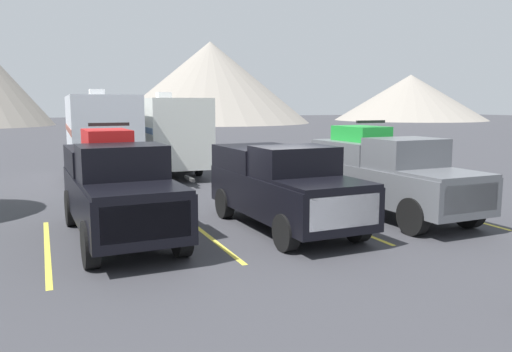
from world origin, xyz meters
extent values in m
plane|color=#38383D|center=(0.00, 0.00, 0.00)|extent=(240.00, 240.00, 0.00)
cube|color=black|center=(-3.79, 0.58, 0.96)|extent=(2.17, 5.79, 0.99)
cube|color=black|center=(-3.72, -1.48, 1.50)|extent=(1.95, 1.67, 0.08)
cube|color=black|center=(-3.77, 0.07, 1.86)|extent=(1.91, 1.55, 0.81)
cube|color=slate|center=(-3.75, -0.53, 1.91)|extent=(1.74, 0.29, 0.60)
cube|color=black|center=(-3.85, 2.13, 1.76)|extent=(2.02, 2.70, 0.60)
cube|color=silver|center=(-3.69, -2.25, 1.01)|extent=(1.68, 0.12, 0.69)
cylinder|color=black|center=(-2.82, -1.33, 0.47)|extent=(0.31, 0.95, 0.94)
cylinder|color=black|center=(-4.63, -1.39, 0.47)|extent=(0.31, 0.95, 0.94)
cylinder|color=black|center=(-2.95, 2.56, 0.47)|extent=(0.31, 0.95, 0.94)
cylinder|color=black|center=(-4.77, 2.50, 0.47)|extent=(0.31, 0.95, 0.94)
cube|color=red|center=(-3.85, 2.13, 2.29)|extent=(1.14, 1.72, 0.45)
cylinder|color=black|center=(-3.38, 1.56, 2.28)|extent=(0.20, 0.45, 0.44)
cylinder|color=black|center=(-4.27, 1.53, 2.28)|extent=(0.20, 0.45, 0.44)
cylinder|color=black|center=(-3.42, 2.72, 2.28)|extent=(0.20, 0.45, 0.44)
cylinder|color=black|center=(-4.31, 2.69, 2.28)|extent=(0.20, 0.45, 0.44)
cube|color=black|center=(-3.83, 1.65, 2.66)|extent=(0.99, 0.11, 0.08)
cube|color=black|center=(0.23, 0.02, 0.90)|extent=(2.21, 5.42, 0.98)
cube|color=black|center=(0.30, -1.91, 1.43)|extent=(1.99, 1.56, 0.08)
cube|color=black|center=(0.25, -0.46, 1.77)|extent=(1.95, 1.46, 0.76)
cube|color=slate|center=(0.27, -1.02, 1.81)|extent=(1.79, 0.28, 0.56)
cube|color=black|center=(0.18, 1.46, 1.70)|extent=(2.07, 2.53, 0.62)
cube|color=silver|center=(0.33, -2.63, 0.95)|extent=(1.72, 0.12, 0.68)
cylinder|color=black|center=(1.23, -1.77, 0.41)|extent=(0.31, 0.84, 0.83)
cylinder|color=black|center=(-0.63, -1.83, 0.41)|extent=(0.31, 0.84, 0.83)
cylinder|color=black|center=(1.10, 1.87, 0.41)|extent=(0.31, 0.84, 0.83)
cylinder|color=black|center=(-0.76, 1.80, 0.41)|extent=(0.31, 0.84, 0.83)
cube|color=#595B60|center=(3.66, 0.16, 0.94)|extent=(2.19, 5.70, 0.95)
cube|color=#595B60|center=(3.73, -1.87, 1.46)|extent=(1.97, 1.64, 0.08)
cube|color=#595B60|center=(3.68, -0.35, 1.83)|extent=(1.93, 1.53, 0.83)
cube|color=slate|center=(3.70, -0.93, 1.87)|extent=(1.76, 0.29, 0.61)
cube|color=#595B60|center=(3.61, 1.68, 1.73)|extent=(2.05, 2.66, 0.63)
cube|color=silver|center=(3.76, -2.62, 0.99)|extent=(1.70, 0.12, 0.67)
cylinder|color=black|center=(4.65, -1.72, 0.46)|extent=(0.31, 0.94, 0.93)
cylinder|color=black|center=(2.81, -1.79, 0.46)|extent=(0.31, 0.94, 0.93)
cylinder|color=black|center=(4.51, 2.11, 0.46)|extent=(0.31, 0.94, 0.93)
cylinder|color=black|center=(2.68, 2.04, 0.46)|extent=(0.31, 0.94, 0.93)
cube|color=green|center=(3.61, 1.68, 2.27)|extent=(1.16, 1.70, 0.45)
cylinder|color=black|center=(4.08, 1.13, 2.26)|extent=(0.20, 0.45, 0.44)
cylinder|color=black|center=(3.18, 1.09, 2.26)|extent=(0.20, 0.45, 0.44)
cylinder|color=black|center=(4.04, 2.27, 2.26)|extent=(0.20, 0.45, 0.44)
cylinder|color=black|center=(3.14, 2.23, 2.26)|extent=(0.20, 0.45, 0.44)
cube|color=black|center=(3.63, 1.21, 2.64)|extent=(1.00, 0.11, 0.08)
cube|color=gold|center=(-5.41, 0.35, 0.00)|extent=(0.12, 5.50, 0.01)
cube|color=gold|center=(-1.80, 0.35, 0.00)|extent=(0.12, 5.50, 0.01)
cube|color=gold|center=(1.80, 0.35, 0.00)|extent=(0.12, 5.50, 0.01)
cube|color=gold|center=(5.41, 0.35, 0.00)|extent=(0.12, 5.50, 0.01)
cube|color=silver|center=(-3.14, 10.43, 2.01)|extent=(2.60, 7.09, 2.96)
cube|color=brown|center=(-4.38, 10.45, 2.16)|extent=(0.14, 6.76, 0.24)
cube|color=silver|center=(-3.12, 11.49, 3.64)|extent=(0.61, 0.71, 0.30)
cube|color=#333333|center=(-3.21, 6.31, 0.32)|extent=(0.14, 1.20, 0.12)
cylinder|color=black|center=(-2.02, 9.57, 0.38)|extent=(0.23, 0.76, 0.76)
cylinder|color=black|center=(-4.29, 9.61, 0.38)|extent=(0.23, 0.76, 0.76)
cylinder|color=black|center=(-1.99, 11.26, 0.38)|extent=(0.23, 0.76, 0.76)
cylinder|color=black|center=(-4.26, 11.30, 0.38)|extent=(0.23, 0.76, 0.76)
cube|color=silver|center=(-0.14, 11.08, 1.97)|extent=(2.59, 6.08, 2.87)
cube|color=#4C6B99|center=(-1.39, 11.10, 2.11)|extent=(0.13, 5.79, 0.24)
cube|color=silver|center=(-0.13, 11.98, 3.55)|extent=(0.61, 0.71, 0.30)
cube|color=#333333|center=(-0.21, 7.46, 0.32)|extent=(0.14, 1.20, 0.12)
cylinder|color=black|center=(0.99, 10.34, 0.38)|extent=(0.23, 0.76, 0.76)
cylinder|color=black|center=(-1.30, 10.38, 0.38)|extent=(0.23, 0.76, 0.76)
cylinder|color=black|center=(1.01, 11.78, 0.38)|extent=(0.23, 0.76, 0.76)
cylinder|color=black|center=(-1.27, 11.82, 0.38)|extent=(0.23, 0.76, 0.76)
cone|color=gray|center=(21.72, 73.17, 6.83)|extent=(33.73, 33.73, 13.66)
cone|color=gray|center=(62.73, 71.54, 4.48)|extent=(29.59, 29.59, 8.95)
camera|label=1|loc=(-5.39, -11.49, 3.16)|focal=35.92mm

